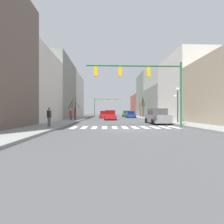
{
  "coord_description": "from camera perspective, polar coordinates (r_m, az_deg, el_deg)",
  "views": [
    {
      "loc": [
        -1.75,
        -13.94,
        1.37
      ],
      "look_at": [
        -0.24,
        24.26,
        1.38
      ],
      "focal_mm": 28.0,
      "sensor_mm": 36.0,
      "label": 1
    }
  ],
  "objects": [
    {
      "name": "ground_plane",
      "position": [
        14.12,
        4.87,
        -5.58
      ],
      "size": [
        240.0,
        240.0,
        0.0
      ],
      "primitive_type": "plane",
      "color": "#4C4C4F"
    },
    {
      "name": "sidewalk_left",
      "position": [
        14.95,
        -22.89,
        -4.98
      ],
      "size": [
        2.98,
        90.0,
        0.15
      ],
      "color": "gray",
      "rests_on": "ground_plane"
    },
    {
      "name": "sidewalk_right",
      "position": [
        16.51,
        29.82,
        -4.51
      ],
      "size": [
        2.98,
        90.0,
        0.15
      ],
      "color": "gray",
      "rests_on": "ground_plane"
    },
    {
      "name": "building_row_left",
      "position": [
        33.68,
        -19.2,
        7.07
      ],
      "size": [
        6.0,
        47.35,
        11.58
      ],
      "color": "#66564C",
      "rests_on": "ground_plane"
    },
    {
      "name": "building_row_right",
      "position": [
        42.27,
        16.03,
        4.44
      ],
      "size": [
        6.0,
        62.2,
        12.63
      ],
      "color": "tan",
      "rests_on": "ground_plane"
    },
    {
      "name": "crosswalk_stripes",
      "position": [
        15.72,
        4.14,
        -5.0
      ],
      "size": [
        9.45,
        2.6,
        0.01
      ],
      "color": "white",
      "rests_on": "ground_plane"
    },
    {
      "name": "traffic_signal_near",
      "position": [
        16.54,
        10.67,
        10.98
      ],
      "size": [
        8.8,
        0.28,
        5.99
      ],
      "color": "#236038",
      "rests_on": "ground_plane"
    },
    {
      "name": "traffic_signal_far",
      "position": [
        58.54,
        -2.29,
        3.15
      ],
      "size": [
        9.1,
        0.28,
        6.08
      ],
      "color": "#236038",
      "rests_on": "ground_plane"
    },
    {
      "name": "street_lamp_right_corner",
      "position": [
        22.82,
        20.67,
        4.39
      ],
      "size": [
        0.95,
        0.36,
        4.19
      ],
      "color": "black",
      "rests_on": "sidewalk_right"
    },
    {
      "name": "car_driving_away_lane",
      "position": [
        21.09,
        14.51,
        -1.5
      ],
      "size": [
        2.09,
        4.76,
        1.78
      ],
      "rotation": [
        0.0,
        0.0,
        1.57
      ],
      "color": "gray",
      "rests_on": "ground_plane"
    },
    {
      "name": "car_parked_left_mid",
      "position": [
        39.66,
        -2.61,
        -0.89
      ],
      "size": [
        2.09,
        4.12,
        1.64
      ],
      "rotation": [
        0.0,
        0.0,
        -1.57
      ],
      "color": "red",
      "rests_on": "ground_plane"
    },
    {
      "name": "car_parked_right_near",
      "position": [
        49.42,
        4.77,
        -0.65
      ],
      "size": [
        2.15,
        4.69,
        1.76
      ],
      "rotation": [
        0.0,
        0.0,
        1.57
      ],
      "color": "#236B38",
      "rests_on": "ground_plane"
    },
    {
      "name": "car_parked_right_far",
      "position": [
        42.12,
        6.02,
        -0.88
      ],
      "size": [
        2.12,
        4.82,
        1.55
      ],
      "rotation": [
        0.0,
        0.0,
        1.57
      ],
      "color": "navy",
      "rests_on": "ground_plane"
    },
    {
      "name": "car_at_intersection",
      "position": [
        30.31,
        -0.61,
        -1.13
      ],
      "size": [
        2.03,
        4.2,
        1.68
      ],
      "rotation": [
        0.0,
        0.0,
        -1.57
      ],
      "color": "red",
      "rests_on": "ground_plane"
    },
    {
      "name": "pedestrian_on_left_sidewalk",
      "position": [
        15.44,
        -19.86,
        -1.02
      ],
      "size": [
        0.26,
        0.69,
        1.6
      ],
      "rotation": [
        0.0,
        0.0,
        1.42
      ],
      "color": "#4C4C51",
      "rests_on": "sidewalk_left"
    },
    {
      "name": "pedestrian_crossing_street",
      "position": [
        27.24,
        -13.29,
        -0.45
      ],
      "size": [
        0.47,
        0.67,
        1.71
      ],
      "rotation": [
        0.0,
        0.0,
        4.15
      ],
      "color": "#282D47",
      "rests_on": "sidewalk_left"
    },
    {
      "name": "street_tree_left_mid",
      "position": [
        27.9,
        -12.06,
        1.04
      ],
      "size": [
        1.78,
        2.27,
        4.0
      ],
      "color": "#473828",
      "rests_on": "sidewalk_left"
    },
    {
      "name": "street_tree_right_far",
      "position": [
        46.31,
        9.29,
        0.75
      ],
      "size": [
        2.13,
        1.01,
        4.06
      ],
      "color": "brown",
      "rests_on": "sidewalk_right"
    },
    {
      "name": "street_tree_left_near",
      "position": [
        40.95,
        10.0,
        1.48
      ],
      "size": [
        1.58,
        1.86,
        4.9
      ],
      "color": "brown",
      "rests_on": "sidewalk_right"
    }
  ]
}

